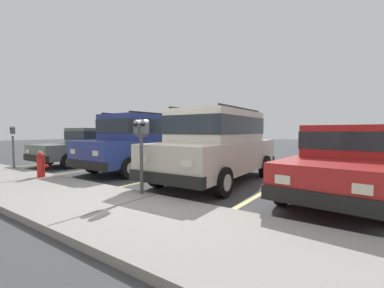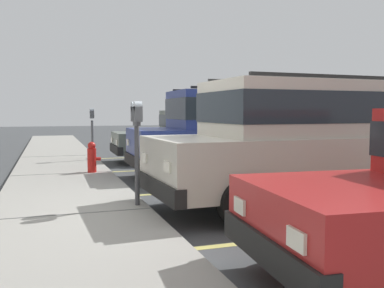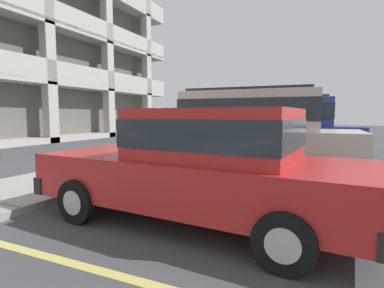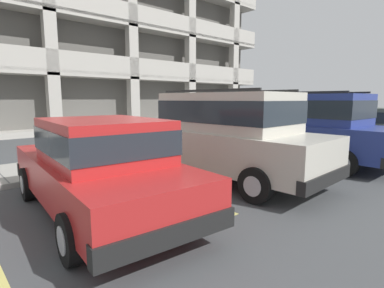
% 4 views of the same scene
% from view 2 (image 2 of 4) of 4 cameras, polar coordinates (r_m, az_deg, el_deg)
% --- Properties ---
extents(ground_plane, '(80.00, 80.00, 0.10)m').
position_cam_2_polar(ground_plane, '(6.34, -3.61, -9.90)').
color(ground_plane, '#444749').
extents(sidewalk, '(40.00, 2.20, 0.12)m').
position_cam_2_polar(sidewalk, '(6.12, -15.63, -9.52)').
color(sidewalk, '#9E9B93').
rests_on(sidewalk, ground_plane).
extents(parking_stall_lines, '(12.80, 4.80, 0.01)m').
position_cam_2_polar(parking_stall_lines, '(8.23, 2.97, -6.20)').
color(parking_stall_lines, '#DBD16B').
rests_on(parking_stall_lines, ground_plane).
extents(silver_suv, '(2.15, 4.85, 2.03)m').
position_cam_2_polar(silver_suv, '(6.99, 14.16, 0.77)').
color(silver_suv, beige).
rests_on(silver_suv, ground_plane).
extents(dark_hatchback, '(2.06, 4.80, 2.03)m').
position_cam_2_polar(dark_hatchback, '(9.94, 5.69, 1.90)').
color(dark_hatchback, navy).
rests_on(dark_hatchback, ground_plane).
extents(blue_coupe, '(1.90, 4.51, 1.54)m').
position_cam_2_polar(blue_coupe, '(13.07, -0.18, 1.33)').
color(blue_coupe, '#5B665B').
rests_on(blue_coupe, ground_plane).
extents(parking_meter_near, '(0.35, 0.12, 1.54)m').
position_cam_2_polar(parking_meter_near, '(6.34, -7.39, 2.08)').
color(parking_meter_near, '#47474C').
rests_on(parking_meter_near, sidewalk).
extents(parking_meter_far, '(0.15, 0.12, 1.49)m').
position_cam_2_polar(parking_meter_far, '(12.62, -13.17, 2.36)').
color(parking_meter_far, '#595B60').
rests_on(parking_meter_far, sidewalk).
extents(fire_hydrant, '(0.30, 0.30, 0.70)m').
position_cam_2_polar(fire_hydrant, '(10.04, -13.20, -1.74)').
color(fire_hydrant, red).
rests_on(fire_hydrant, sidewalk).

